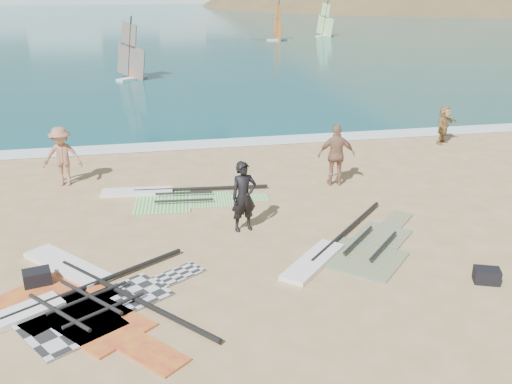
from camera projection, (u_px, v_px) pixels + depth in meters
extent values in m
plane|color=tan|center=(263.00, 308.00, 11.57)|extent=(300.00, 300.00, 0.00)
cube|color=#0C4557|center=(144.00, 7.00, 132.66)|extent=(300.00, 240.00, 0.06)
cube|color=white|center=(199.00, 145.00, 22.86)|extent=(300.00, 1.20, 0.04)
cone|color=brown|center=(479.00, 4.00, 146.68)|extent=(143.00, 143.00, 45.00)
cube|color=#252528|center=(66.00, 322.00, 11.06)|extent=(2.43, 2.49, 0.04)
cube|color=#252528|center=(133.00, 294.00, 12.04)|extent=(1.76, 1.74, 0.04)
cube|color=#252528|center=(179.00, 275.00, 12.83)|extent=(1.25, 1.08, 0.04)
cylinder|color=black|center=(100.00, 281.00, 12.39)|extent=(3.68, 2.43, 0.10)
cylinder|color=black|center=(88.00, 297.00, 11.66)|extent=(1.54, 1.03, 0.07)
cylinder|color=black|center=(105.00, 310.00, 11.22)|extent=(1.54, 1.03, 0.07)
cube|color=white|center=(5.00, 320.00, 11.05)|extent=(2.22, 1.73, 0.12)
cube|color=#32CC1C|center=(163.00, 202.00, 17.02)|extent=(1.78, 1.94, 0.04)
cube|color=#32CC1C|center=(211.00, 200.00, 17.17)|extent=(1.36, 1.28, 0.04)
cube|color=#32CC1C|center=(250.00, 198.00, 17.30)|extent=(1.13, 0.63, 0.04)
cylinder|color=black|center=(202.00, 188.00, 17.87)|extent=(4.16, 0.46, 0.10)
cylinder|color=black|center=(184.00, 193.00, 17.33)|extent=(1.72, 0.22, 0.07)
cylinder|color=black|center=(184.00, 200.00, 16.74)|extent=(1.72, 0.22, 0.07)
cube|color=white|center=(137.00, 192.00, 17.67)|extent=(2.22, 0.77, 0.12)
cube|color=orange|center=(360.00, 258.00, 13.61)|extent=(2.51, 2.50, 0.04)
cube|color=orange|center=(382.00, 235.00, 14.80)|extent=(1.78, 1.78, 0.04)
cube|color=orange|center=(397.00, 220.00, 15.77)|extent=(1.17, 1.20, 0.04)
cylinder|color=black|center=(348.00, 229.00, 14.96)|extent=(3.00, 3.21, 0.10)
cylinder|color=black|center=(358.00, 240.00, 14.24)|extent=(1.26, 1.35, 0.07)
cylinder|color=black|center=(383.00, 246.00, 13.92)|extent=(1.26, 1.35, 0.07)
cube|color=white|center=(313.00, 262.00, 13.33)|extent=(1.97, 2.05, 0.12)
cube|color=red|center=(54.00, 298.00, 11.90)|extent=(2.84, 2.82, 0.04)
cube|color=red|center=(105.00, 327.00, 10.91)|extent=(2.00, 2.02, 0.04)
cube|color=red|center=(154.00, 355.00, 10.11)|extent=(1.30, 1.38, 0.04)
cylinder|color=black|center=(133.00, 298.00, 11.76)|extent=(3.21, 3.81, 0.12)
cylinder|color=black|center=(90.00, 297.00, 11.69)|extent=(1.35, 1.60, 0.08)
cylinder|color=black|center=(59.00, 312.00, 11.15)|extent=(1.35, 1.60, 0.08)
cube|color=white|center=(67.00, 266.00, 13.14)|extent=(2.16, 2.39, 0.12)
cube|color=black|center=(37.00, 278.00, 12.36)|extent=(0.66, 0.54, 0.36)
cube|color=black|center=(487.00, 276.00, 12.51)|extent=(0.65, 0.55, 0.33)
imported|color=black|center=(244.00, 197.00, 14.85)|extent=(0.77, 0.59, 1.89)
imported|color=#9D6B51|center=(62.00, 156.00, 18.13)|extent=(1.34, 0.90, 1.93)
imported|color=#986C53|center=(336.00, 155.00, 18.16)|extent=(1.23, 0.66, 2.00)
imported|color=#A6834E|center=(444.00, 125.00, 22.85)|extent=(1.44, 1.23, 1.56)
cube|color=white|center=(132.00, 78.00, 37.61)|extent=(2.09, 2.00, 0.13)
cube|color=#F3530E|center=(131.00, 61.00, 37.22)|extent=(1.91, 2.06, 2.45)
cube|color=#F3530E|center=(129.00, 35.00, 36.63)|extent=(1.09, 1.18, 1.70)
cylinder|color=black|center=(130.00, 47.00, 36.89)|extent=(0.59, 0.63, 3.88)
cube|color=white|center=(278.00, 40.00, 61.06)|extent=(2.33, 0.87, 0.13)
cube|color=red|center=(278.00, 29.00, 60.67)|extent=(0.31, 2.79, 2.49)
cube|color=red|center=(278.00, 12.00, 60.06)|extent=(0.20, 1.57, 1.73)
cylinder|color=black|center=(278.00, 20.00, 60.33)|extent=(0.16, 0.79, 3.95)
cube|color=white|center=(325.00, 36.00, 65.20)|extent=(2.30, 1.57, 0.13)
cube|color=#7FCD24|center=(325.00, 26.00, 64.82)|extent=(1.26, 2.50, 2.45)
cube|color=#7FCD24|center=(326.00, 11.00, 64.23)|extent=(0.73, 1.42, 1.70)
cylinder|color=black|center=(325.00, 17.00, 64.49)|extent=(0.42, 0.74, 3.88)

